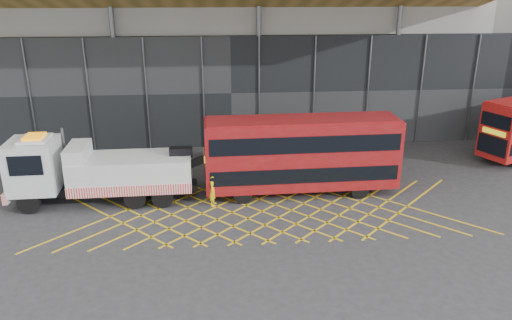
{
  "coord_description": "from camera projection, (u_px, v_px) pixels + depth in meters",
  "views": [
    {
      "loc": [
        0.95,
        -24.07,
        11.71
      ],
      "look_at": [
        3.0,
        1.5,
        2.4
      ],
      "focal_mm": 35.0,
      "sensor_mm": 36.0,
      "label": 1
    }
  ],
  "objects": [
    {
      "name": "ground_plane",
      "position": [
        202.0,
        214.0,
        26.48
      ],
      "size": [
        120.0,
        120.0,
        0.0
      ],
      "primitive_type": "plane",
      "color": "#2C2C2E"
    },
    {
      "name": "recovery_truck",
      "position": [
        95.0,
        170.0,
        27.31
      ],
      "size": [
        11.56,
        2.98,
        4.03
      ],
      "rotation": [
        0.0,
        0.0,
        0.03
      ],
      "color": "black",
      "rests_on": "ground_plane"
    },
    {
      "name": "construction_building",
      "position": [
        226.0,
        15.0,
        40.8
      ],
      "size": [
        55.0,
        23.97,
        18.0
      ],
      "color": "gray",
      "rests_on": "ground_plane"
    },
    {
      "name": "road_markings",
      "position": [
        262.0,
        211.0,
        26.72
      ],
      "size": [
        23.16,
        7.16,
        0.01
      ],
      "color": "gold",
      "rests_on": "ground_plane"
    },
    {
      "name": "bus_towed",
      "position": [
        301.0,
        152.0,
        28.27
      ],
      "size": [
        11.04,
        2.89,
        4.46
      ],
      "rotation": [
        0.0,
        0.0,
        0.03
      ],
      "color": "maroon",
      "rests_on": "ground_plane"
    },
    {
      "name": "worker",
      "position": [
        213.0,
        190.0,
        27.2
      ],
      "size": [
        0.59,
        0.75,
        1.82
      ],
      "primitive_type": "imported",
      "rotation": [
        0.0,
        0.0,
        1.31
      ],
      "color": "yellow",
      "rests_on": "ground_plane"
    }
  ]
}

